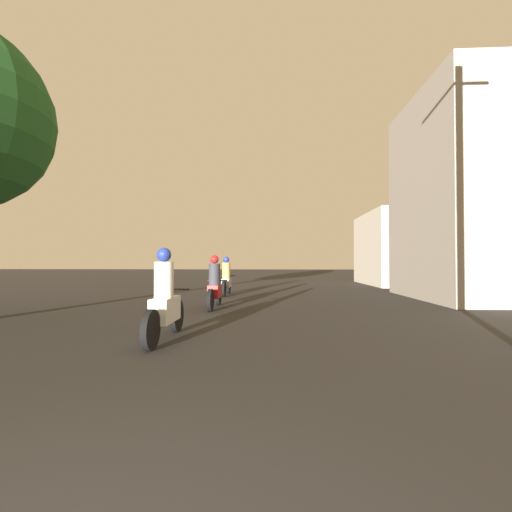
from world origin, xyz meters
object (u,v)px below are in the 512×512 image
Objects in this scene: motorcycle_white at (165,303)px; building_right_far at (408,249)px; building_right_near at (489,196)px; motorcycle_silver at (226,280)px; motorcycle_red at (215,287)px.

building_right_far reaches higher than motorcycle_white.
building_right_near is at bearing 39.66° from motorcycle_white.
motorcycle_silver is at bearing -144.74° from building_right_far.
motorcycle_white is at bearing -90.17° from motorcycle_silver.
motorcycle_red is 14.52m from building_right_far.
building_right_near is (9.54, 6.87, 3.05)m from motorcycle_white.
motorcycle_white is 1.02× the size of motorcycle_red.
building_right_far is (9.80, 6.93, 1.48)m from motorcycle_silver.
motorcycle_red is at bearing -131.65° from building_right_far.
motorcycle_silver reaches higher than motorcycle_red.
motorcycle_silver is at bearing 173.94° from building_right_near.
motorcycle_white is at bearing -123.32° from building_right_far.
motorcycle_red is at bearing -163.17° from building_right_near.
motorcycle_white is at bearing -98.17° from motorcycle_red.
motorcycle_red is 0.27× the size of building_right_near.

